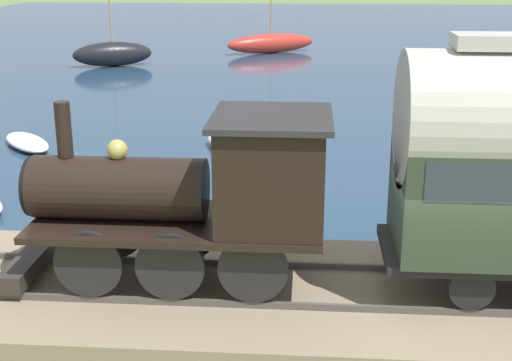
{
  "coord_description": "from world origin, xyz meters",
  "views": [
    {
      "loc": [
        -11.24,
        2.4,
        6.14
      ],
      "look_at": [
        4.3,
        3.58,
        1.17
      ],
      "focal_mm": 50.0,
      "sensor_mm": 36.0,
      "label": 1
    }
  ],
  "objects_px": {
    "steam_locomotive": "(205,187)",
    "rowboat_far_out": "(229,144)",
    "sailboat_red": "(271,43)",
    "rowboat_off_pier": "(27,142)",
    "sailboat_black": "(113,53)",
    "rowboat_near_shore": "(482,219)"
  },
  "relations": [
    {
      "from": "steam_locomotive",
      "to": "rowboat_off_pier",
      "type": "relative_size",
      "value": 1.94
    },
    {
      "from": "sailboat_black",
      "to": "rowboat_far_out",
      "type": "height_order",
      "value": "sailboat_black"
    },
    {
      "from": "steam_locomotive",
      "to": "rowboat_near_shore",
      "type": "bearing_deg",
      "value": -53.34
    },
    {
      "from": "steam_locomotive",
      "to": "sailboat_red",
      "type": "height_order",
      "value": "sailboat_red"
    },
    {
      "from": "sailboat_black",
      "to": "rowboat_near_shore",
      "type": "bearing_deg",
      "value": -171.66
    },
    {
      "from": "rowboat_near_shore",
      "to": "rowboat_off_pier",
      "type": "bearing_deg",
      "value": 105.24
    },
    {
      "from": "rowboat_off_pier",
      "to": "rowboat_far_out",
      "type": "xyz_separation_m",
      "value": [
        0.13,
        -6.72,
        0.04
      ]
    },
    {
      "from": "steam_locomotive",
      "to": "sailboat_red",
      "type": "distance_m",
      "value": 34.78
    },
    {
      "from": "sailboat_red",
      "to": "rowboat_near_shore",
      "type": "relative_size",
      "value": 2.46
    },
    {
      "from": "rowboat_far_out",
      "to": "steam_locomotive",
      "type": "bearing_deg",
      "value": -117.49
    },
    {
      "from": "sailboat_red",
      "to": "rowboat_off_pier",
      "type": "relative_size",
      "value": 2.03
    },
    {
      "from": "sailboat_red",
      "to": "steam_locomotive",
      "type": "bearing_deg",
      "value": 150.31
    },
    {
      "from": "rowboat_off_pier",
      "to": "sailboat_red",
      "type": "bearing_deg",
      "value": 35.16
    },
    {
      "from": "sailboat_black",
      "to": "sailboat_red",
      "type": "distance_m",
      "value": 10.78
    },
    {
      "from": "sailboat_black",
      "to": "rowboat_near_shore",
      "type": "xyz_separation_m",
      "value": [
        -23.93,
        -15.36,
        -0.55
      ]
    },
    {
      "from": "sailboat_black",
      "to": "rowboat_off_pier",
      "type": "height_order",
      "value": "sailboat_black"
    },
    {
      "from": "steam_locomotive",
      "to": "rowboat_far_out",
      "type": "xyz_separation_m",
      "value": [
        10.67,
        0.8,
        -2.03
      ]
    },
    {
      "from": "steam_locomotive",
      "to": "rowboat_far_out",
      "type": "bearing_deg",
      "value": 4.3
    },
    {
      "from": "rowboat_off_pier",
      "to": "rowboat_far_out",
      "type": "height_order",
      "value": "rowboat_far_out"
    },
    {
      "from": "sailboat_red",
      "to": "sailboat_black",
      "type": "bearing_deg",
      "value": 95.43
    },
    {
      "from": "sailboat_black",
      "to": "rowboat_near_shore",
      "type": "relative_size",
      "value": 3.6
    },
    {
      "from": "sailboat_black",
      "to": "sailboat_red",
      "type": "relative_size",
      "value": 1.47
    }
  ]
}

